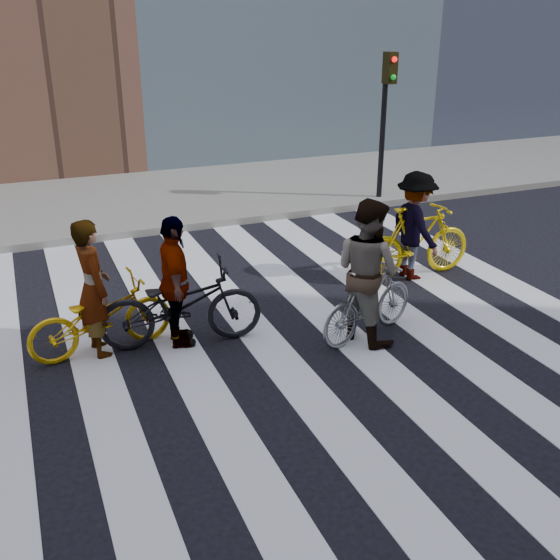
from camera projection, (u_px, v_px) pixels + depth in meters
ground at (301, 334)px, 9.02m from camera, size 100.00×100.00×0.00m
sidewalk_far at (170, 197)px, 15.40m from camera, size 100.00×5.00×0.15m
zebra_crosswalk at (301, 333)px, 9.01m from camera, size 8.25×10.00×0.01m
traffic_signal at (386, 102)px, 14.25m from camera, size 0.22×0.42×3.33m
bike_yellow_left at (101, 317)px, 8.37m from camera, size 1.95×0.95×0.98m
bike_silver_mid at (369, 302)px, 8.75m from camera, size 1.77×1.01×1.03m
bike_yellow_right at (416, 242)px, 10.72m from camera, size 2.05×0.58×1.23m
bike_dark_rear at (180, 305)px, 8.55m from camera, size 2.22×1.04×1.12m
rider_left at (93, 288)px, 8.20m from camera, size 0.53×0.72×1.80m
rider_mid at (367, 271)px, 8.56m from camera, size 1.00×1.13×1.94m
rider_right at (415, 226)px, 10.60m from camera, size 0.66×1.15×1.78m
rider_rear at (175, 283)px, 8.41m from camera, size 0.57×1.09×1.77m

